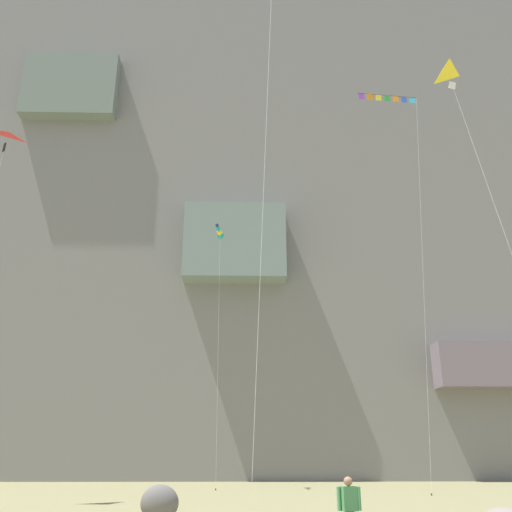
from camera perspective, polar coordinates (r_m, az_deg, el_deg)
The scene contains 7 objects.
cliff_face at distance 75.34m, azimuth -2.00°, elevation 2.18°, with size 180.00×32.29×61.43m.
boulder_near_cliff_base at distance 20.84m, azimuth -9.95°, elevation -23.87°, with size 1.37×0.98×1.18m.
spectator_watching_left at distance 14.38m, azimuth 9.66°, elevation -24.55°, with size 0.57×0.30×1.61m.
kite_delta_mid_center at distance 29.50m, azimuth 20.63°, elevation 15.51°, with size 1.56×4.10×19.34m.
kite_delta_upper_left at distance 33.26m, azimuth -24.44°, elevation 10.35°, with size 2.13×3.98×18.38m.
kite_windsock_low_center at distance 44.35m, azimuth -3.80°, elevation 2.31°, with size 0.63×2.85×19.37m.
kite_banner_front_field at distance 47.57m, azimuth 13.65°, elevation 14.37°, with size 5.08×3.76×30.20m.
Camera 1 is at (0.84, -6.79, 2.02)m, focal length 38.66 mm.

